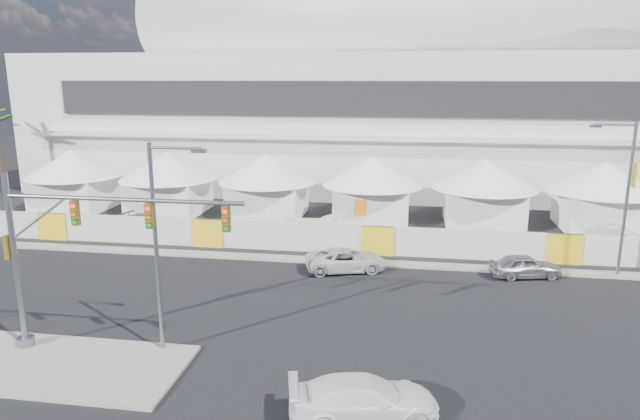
% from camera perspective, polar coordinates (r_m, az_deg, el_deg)
% --- Properties ---
extents(ground, '(160.00, 160.00, 0.00)m').
position_cam_1_polar(ground, '(26.88, -9.42, -13.20)').
color(ground, black).
rests_on(ground, ground).
extents(median_island, '(10.00, 5.00, 0.15)m').
position_cam_1_polar(median_island, '(26.91, -24.14, -14.05)').
color(median_island, gray).
rests_on(median_island, ground).
extents(far_curb, '(80.00, 1.20, 0.12)m').
position_cam_1_polar(far_curb, '(39.10, 26.61, -5.79)').
color(far_curb, gray).
rests_on(far_curb, ground).
extents(stadium, '(80.00, 24.80, 21.98)m').
position_cam_1_polar(stadium, '(64.29, 9.85, 10.96)').
color(stadium, silver).
rests_on(stadium, ground).
extents(tent_row, '(53.40, 8.40, 5.40)m').
position_cam_1_polar(tent_row, '(48.13, -0.05, 2.85)').
color(tent_row, white).
rests_on(tent_row, ground).
extents(hoarding_fence, '(70.00, 0.25, 2.00)m').
position_cam_1_polar(hoarding_fence, '(38.86, 5.78, -3.05)').
color(hoarding_fence, silver).
rests_on(hoarding_fence, ground).
extents(sedan_silver, '(2.56, 4.43, 1.42)m').
position_cam_1_polar(sedan_silver, '(36.66, 19.84, -5.29)').
color(sedan_silver, '#A3A2A6').
rests_on(sedan_silver, ground).
extents(pickup_curb, '(3.66, 5.50, 1.40)m').
position_cam_1_polar(pickup_curb, '(35.67, 2.61, -5.01)').
color(pickup_curb, silver).
rests_on(pickup_curb, ground).
extents(pickup_near, '(3.37, 5.69, 1.55)m').
position_cam_1_polar(pickup_near, '(21.29, 4.42, -18.32)').
color(pickup_near, white).
rests_on(pickup_near, ground).
extents(lot_car_a, '(3.34, 4.47, 1.41)m').
position_cam_1_polar(lot_car_a, '(46.02, 27.66, -2.33)').
color(lot_car_a, silver).
rests_on(lot_car_a, ground).
extents(lot_car_b, '(1.81, 4.24, 1.43)m').
position_cam_1_polar(lot_car_b, '(43.80, 28.37, -3.13)').
color(lot_car_b, black).
rests_on(lot_car_b, ground).
extents(lot_car_c, '(3.22, 4.84, 1.30)m').
position_cam_1_polar(lot_car_c, '(46.64, -17.02, -1.23)').
color(lot_car_c, '#97989C').
rests_on(lot_car_c, ground).
extents(traffic_mast, '(10.70, 0.76, 7.84)m').
position_cam_1_polar(traffic_mast, '(26.61, -24.51, -4.08)').
color(traffic_mast, slate).
rests_on(traffic_mast, median_island).
extents(streetlight_median, '(2.52, 0.25, 9.12)m').
position_cam_1_polar(streetlight_median, '(24.95, -15.65, -2.38)').
color(streetlight_median, slate).
rests_on(streetlight_median, median_island).
extents(streetlight_curb, '(2.77, 0.62, 9.36)m').
position_cam_1_polar(streetlight_curb, '(37.97, 28.13, 1.90)').
color(streetlight_curb, gray).
rests_on(streetlight_curb, ground).
extents(boom_lift, '(6.79, 1.70, 3.44)m').
position_cam_1_polar(boom_lift, '(40.43, -1.57, -2.44)').
color(boom_lift, orange).
rests_on(boom_lift, ground).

